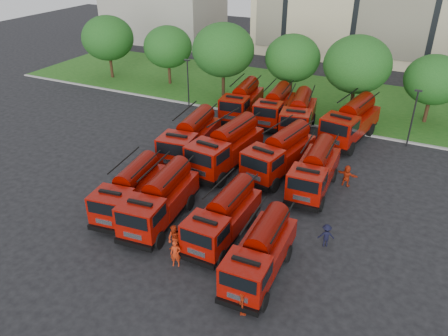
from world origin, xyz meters
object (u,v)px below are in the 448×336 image
Objects in this scene: fire_truck_0 at (130,190)px; firefighter_3 at (325,245)px; fire_truck_7 at (315,170)px; fire_truck_1 at (160,199)px; firefighter_5 at (345,185)px; fire_truck_10 at (299,114)px; fire_truck_6 at (280,153)px; fire_truck_3 at (261,252)px; firefighter_0 at (176,265)px; firefighter_2 at (242,313)px; fire_truck_5 at (226,147)px; firefighter_1 at (176,252)px; fire_truck_4 at (191,137)px; fire_truck_8 at (242,101)px; fire_truck_2 at (224,216)px; firefighter_4 at (148,182)px; fire_truck_11 at (351,121)px; fire_truck_9 at (275,106)px.

fire_truck_0 is 13.03m from firefighter_3.
fire_truck_7 is at bearing -89.53° from firefighter_3.
firefighter_5 is at bearing 39.04° from fire_truck_1.
fire_truck_10 reaches higher than fire_truck_7.
firefighter_5 is at bearing 14.16° from fire_truck_6.
fire_truck_10 is at bearing 100.03° from fire_truck_3.
firefighter_0 is at bearing -39.59° from fire_truck_0.
firefighter_2 is at bearing -33.75° from fire_truck_0.
fire_truck_1 reaches higher than firefighter_3.
fire_truck_5 is at bearing 175.61° from fire_truck_7.
fire_truck_10 is 17.13m from firefighter_3.
firefighter_1 is at bearing 68.50° from firefighter_5.
fire_truck_7 is (10.60, -0.73, -0.15)m from fire_truck_4.
firefighter_0 is 0.91× the size of firefighter_1.
firefighter_0 is at bearing -81.22° from fire_truck_8.
fire_truck_4 is at bearing 131.24° from fire_truck_2.
firefighter_2 is (10.44, -23.76, -1.67)m from fire_truck_8.
fire_truck_4 is 11.00m from fire_truck_10.
firefighter_4 is (-6.17, 6.07, 0.00)m from firefighter_1.
fire_truck_5 reaches higher than fire_truck_7.
fire_truck_1 is 1.03× the size of fire_truck_7.
firefighter_3 is at bearing -122.01° from firefighter_4.
fire_truck_8 is 4.20× the size of firefighter_2.
fire_truck_1 reaches higher than firefighter_1.
fire_truck_11 is (11.15, 9.00, 0.07)m from fire_truck_4.
fire_truck_9 is at bearing 72.62° from firefighter_0.
fire_truck_11 is 18.64m from firefighter_4.
fire_truck_11 reaches higher than firefighter_1.
fire_truck_11 is at bearing 86.39° from fire_truck_3.
firefighter_1 is at bearing -96.18° from fire_truck_11.
fire_truck_7 reaches higher than firefighter_5.
fire_truck_10 is 4.64× the size of firefighter_0.
fire_truck_3 is (10.17, -2.14, -0.03)m from fire_truck_0.
fire_truck_0 is 1.03× the size of fire_truck_2.
firefighter_4 is (-11.60, 8.68, 0.00)m from firefighter_2.
fire_truck_1 reaches higher than fire_truck_0.
firefighter_5 reaches higher than firefighter_3.
firefighter_4 is (-8.42, -5.66, -1.70)m from fire_truck_6.
fire_truck_0 is at bearing -95.58° from fire_truck_8.
fire_truck_6 is 11.90m from fire_truck_8.
firefighter_3 is (9.63, -6.36, -1.80)m from fire_truck_5.
fire_truck_5 is 10.88m from fire_truck_8.
fire_truck_8 reaches higher than firefighter_3.
firefighter_2 is at bearing -77.73° from fire_truck_9.
fire_truck_11 is (3.97, 17.63, 0.29)m from fire_truck_2.
fire_truck_5 reaches higher than fire_truck_9.
fire_truck_9 is at bearing -178.66° from fire_truck_11.
fire_truck_2 is at bearing 9.08° from firefighter_2.
firefighter_0 is (5.68, -22.16, -1.67)m from fire_truck_8.
firefighter_2 is (0.27, -3.04, -1.50)m from fire_truck_3.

